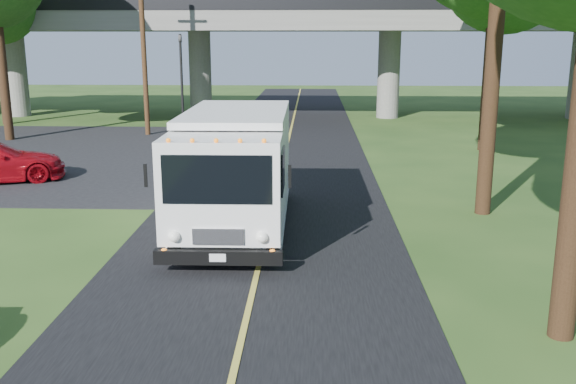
{
  "coord_description": "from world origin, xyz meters",
  "views": [
    {
      "loc": [
        1.17,
        -9.36,
        5.04
      ],
      "look_at": [
        0.64,
        4.82,
        1.6
      ],
      "focal_mm": 40.0,
      "sensor_mm": 36.0,
      "label": 1
    }
  ],
  "objects_px": {
    "pedestrian": "(199,134)",
    "traffic_signal": "(181,72)",
    "step_van": "(235,166)",
    "utility_pole": "(143,46)"
  },
  "relations": [
    {
      "from": "pedestrian",
      "to": "traffic_signal",
      "type": "bearing_deg",
      "value": -56.86
    },
    {
      "from": "traffic_signal",
      "to": "step_van",
      "type": "bearing_deg",
      "value": -74.65
    },
    {
      "from": "utility_pole",
      "to": "pedestrian",
      "type": "xyz_separation_m",
      "value": [
        3.7,
        -5.59,
        -3.69
      ]
    },
    {
      "from": "utility_pole",
      "to": "pedestrian",
      "type": "relative_size",
      "value": 4.98
    },
    {
      "from": "traffic_signal",
      "to": "utility_pole",
      "type": "relative_size",
      "value": 0.58
    },
    {
      "from": "traffic_signal",
      "to": "step_van",
      "type": "xyz_separation_m",
      "value": [
        5.14,
        -18.74,
        -1.51
      ]
    },
    {
      "from": "traffic_signal",
      "to": "pedestrian",
      "type": "distance_m",
      "value": 8.23
    },
    {
      "from": "utility_pole",
      "to": "step_van",
      "type": "distance_m",
      "value": 18.24
    },
    {
      "from": "traffic_signal",
      "to": "pedestrian",
      "type": "bearing_deg",
      "value": -73.83
    },
    {
      "from": "traffic_signal",
      "to": "utility_pole",
      "type": "bearing_deg",
      "value": -126.87
    }
  ]
}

